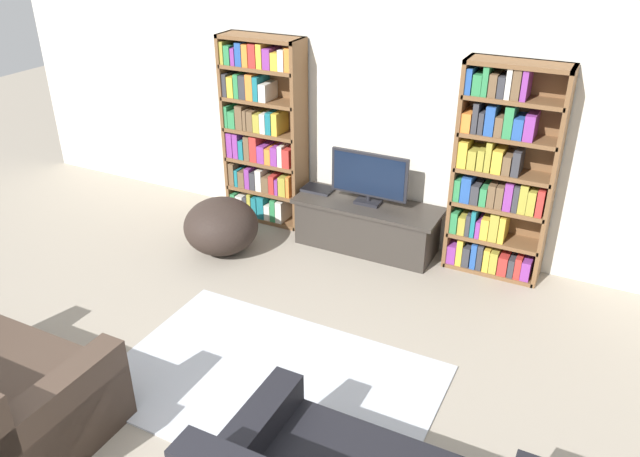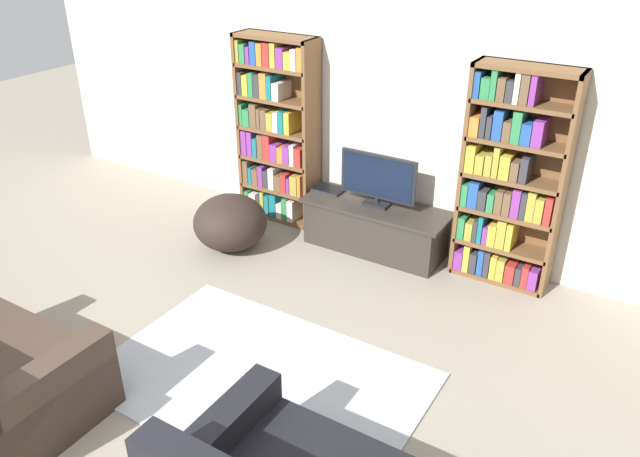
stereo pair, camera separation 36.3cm
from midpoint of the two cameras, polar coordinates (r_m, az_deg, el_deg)
The scene contains 8 objects.
wall_back at distance 5.86m, azimuth 9.05°, elevation 10.50°, with size 8.80×0.06×2.60m.
bookshelf_left at distance 6.37m, azimuth -2.34°, elevation 8.80°, with size 0.84×0.30×1.90m.
bookshelf_right at distance 5.51m, azimuth 18.68°, elevation 4.00°, with size 0.84×0.30×1.90m.
tv_stand at distance 6.00m, azimuth 6.80°, elevation 0.07°, with size 1.41×0.51×0.47m.
television at distance 5.80m, azimuth 7.12°, elevation 4.49°, with size 0.75×0.16×0.50m.
laptop at distance 6.17m, azimuth 2.50°, elevation 3.59°, with size 0.30×0.21×0.03m.
area_rug at distance 4.53m, azimuth -3.17°, elevation -13.66°, with size 2.25×1.50×0.02m.
beanbag_ottoman at distance 6.03m, azimuth -6.51°, elevation 0.53°, with size 0.71×0.71×0.53m, color #2D231E.
Camera 2 is at (2.28, -0.87, 2.99)m, focal length 35.00 mm.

